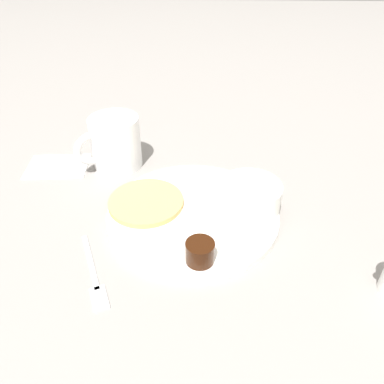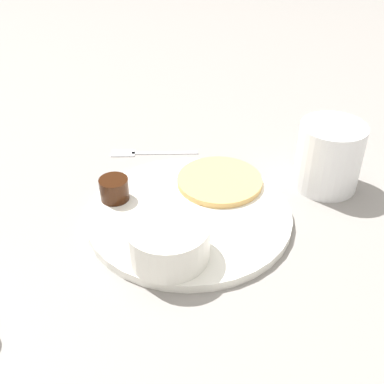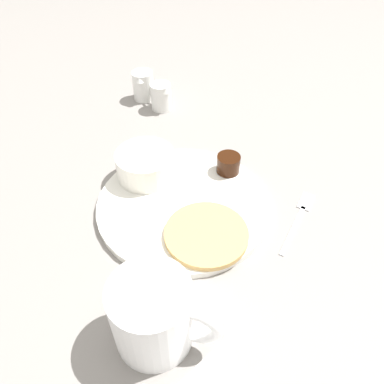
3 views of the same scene
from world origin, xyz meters
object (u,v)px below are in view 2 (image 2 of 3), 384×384
at_px(plate, 189,214).
at_px(fork, 144,153).
at_px(coffee_mug, 328,155).
at_px(bowl, 168,240).

relative_size(plate, fork, 2.03).
distance_m(coffee_mug, fork, 0.29).
bearing_deg(plate, coffee_mug, -44.92).
xyz_separation_m(bowl, coffee_mug, (0.24, -0.14, 0.01)).
height_order(coffee_mug, fork, coffee_mug).
bearing_deg(bowl, plate, 6.92).
bearing_deg(coffee_mug, bowl, 149.77).
xyz_separation_m(coffee_mug, fork, (-0.03, 0.29, -0.05)).
bearing_deg(bowl, fork, 33.83).
xyz_separation_m(plate, fork, (0.13, 0.14, -0.00)).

